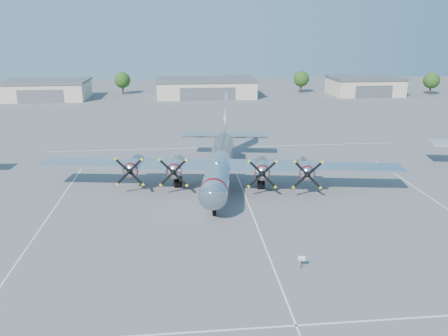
{
  "coord_description": "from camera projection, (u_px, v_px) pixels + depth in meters",
  "views": [
    {
      "loc": [
        -7.37,
        -46.47,
        19.42
      ],
      "look_at": [
        -2.45,
        3.61,
        3.2
      ],
      "focal_mm": 35.0,
      "sensor_mm": 36.0,
      "label": 1
    }
  ],
  "objects": [
    {
      "name": "hangar_east",
      "position": [
        364.0,
        86.0,
        131.93
      ],
      "size": [
        20.6,
        14.6,
        5.4
      ],
      "color": "beige",
      "rests_on": "ground"
    },
    {
      "name": "hangar_center",
      "position": [
        206.0,
        88.0,
        127.47
      ],
      "size": [
        28.6,
        14.6,
        5.4
      ],
      "color": "beige",
      "rests_on": "ground"
    },
    {
      "name": "tree_east",
      "position": [
        301.0,
        79.0,
        135.51
      ],
      "size": [
        4.8,
        4.8,
        6.64
      ],
      "color": "#382619",
      "rests_on": "ground"
    },
    {
      "name": "tree_far_east",
      "position": [
        432.0,
        81.0,
        131.47
      ],
      "size": [
        4.8,
        4.8,
        6.64
      ],
      "color": "#382619",
      "rests_on": "ground"
    },
    {
      "name": "main_bomber_b29",
      "position": [
        220.0,
        183.0,
        57.31
      ],
      "size": [
        48.9,
        37.03,
        9.91
      ],
      "primitive_type": null,
      "rotation": [
        0.0,
        0.0,
        -0.15
      ],
      "color": "white",
      "rests_on": "ground"
    },
    {
      "name": "tree_west",
      "position": [
        122.0,
        80.0,
        132.29
      ],
      "size": [
        4.8,
        4.8,
        6.64
      ],
      "color": "#382619",
      "rests_on": "ground"
    },
    {
      "name": "hangar_west",
      "position": [
        47.0,
        90.0,
        123.28
      ],
      "size": [
        22.6,
        14.6,
        5.4
      ],
      "color": "beige",
      "rests_on": "ground"
    },
    {
      "name": "parking_lines",
      "position": [
        250.0,
        209.0,
        49.0
      ],
      "size": [
        60.0,
        50.08,
        0.01
      ],
      "color": "silver",
      "rests_on": "ground"
    },
    {
      "name": "info_placard",
      "position": [
        302.0,
        260.0,
        36.71
      ],
      "size": [
        0.59,
        0.19,
        1.14
      ],
      "rotation": [
        0.0,
        0.0,
        -0.25
      ],
      "color": "black",
      "rests_on": "ground"
    },
    {
      "name": "ground",
      "position": [
        248.0,
        203.0,
        50.66
      ],
      "size": [
        260.0,
        260.0,
        0.0
      ],
      "primitive_type": "plane",
      "color": "#535356",
      "rests_on": "ground"
    }
  ]
}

